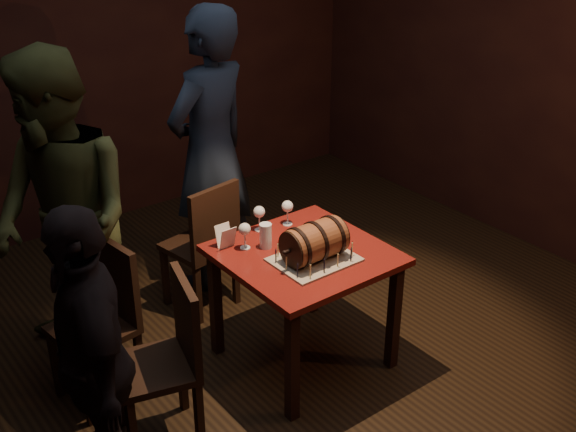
{
  "coord_description": "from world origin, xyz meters",
  "views": [
    {
      "loc": [
        -2.16,
        -2.87,
        2.77
      ],
      "look_at": [
        0.08,
        0.05,
        0.95
      ],
      "focal_mm": 45.0,
      "sensor_mm": 36.0,
      "label": 1
    }
  ],
  "objects_px": {
    "barrel_cake": "(314,242)",
    "wine_glass_left": "(245,230)",
    "chair_back": "(206,240)",
    "person_left_rear": "(63,221)",
    "person_left_front": "(92,358)",
    "wine_glass_right": "(287,207)",
    "chair_left_front": "(170,353)",
    "wine_glass_mid": "(259,213)",
    "person_back": "(210,152)",
    "chair_left_rear": "(104,313)",
    "pint_of_ale": "(266,236)",
    "pub_table": "(304,268)"
  },
  "relations": [
    {
      "from": "barrel_cake",
      "to": "person_left_rear",
      "type": "distance_m",
      "value": 1.4
    },
    {
      "from": "wine_glass_right",
      "to": "person_left_front",
      "type": "relative_size",
      "value": 0.11
    },
    {
      "from": "chair_left_rear",
      "to": "barrel_cake",
      "type": "bearing_deg",
      "value": -28.48
    },
    {
      "from": "chair_back",
      "to": "chair_left_rear",
      "type": "height_order",
      "value": "same"
    },
    {
      "from": "barrel_cake",
      "to": "person_left_rear",
      "type": "xyz_separation_m",
      "value": [
        -1.07,
        0.9,
        0.09
      ]
    },
    {
      "from": "chair_back",
      "to": "person_back",
      "type": "xyz_separation_m",
      "value": [
        0.25,
        0.31,
        0.47
      ]
    },
    {
      "from": "wine_glass_right",
      "to": "chair_back",
      "type": "height_order",
      "value": "chair_back"
    },
    {
      "from": "wine_glass_mid",
      "to": "chair_left_front",
      "type": "relative_size",
      "value": 0.17
    },
    {
      "from": "wine_glass_right",
      "to": "chair_back",
      "type": "distance_m",
      "value": 0.67
    },
    {
      "from": "chair_left_front",
      "to": "barrel_cake",
      "type": "bearing_deg",
      "value": -1.25
    },
    {
      "from": "chair_left_rear",
      "to": "person_left_front",
      "type": "xyz_separation_m",
      "value": [
        -0.33,
        -0.66,
        0.24
      ]
    },
    {
      "from": "wine_glass_left",
      "to": "pint_of_ale",
      "type": "distance_m",
      "value": 0.13
    },
    {
      "from": "chair_left_rear",
      "to": "person_left_rear",
      "type": "bearing_deg",
      "value": 96.2
    },
    {
      "from": "pint_of_ale",
      "to": "person_left_rear",
      "type": "height_order",
      "value": "person_left_rear"
    },
    {
      "from": "chair_left_front",
      "to": "person_left_rear",
      "type": "distance_m",
      "value": 1.0
    },
    {
      "from": "person_back",
      "to": "chair_back",
      "type": "bearing_deg",
      "value": 34.59
    },
    {
      "from": "person_left_rear",
      "to": "chair_left_front",
      "type": "bearing_deg",
      "value": 3.34
    },
    {
      "from": "wine_glass_left",
      "to": "wine_glass_right",
      "type": "height_order",
      "value": "same"
    },
    {
      "from": "barrel_cake",
      "to": "pint_of_ale",
      "type": "bearing_deg",
      "value": 112.84
    },
    {
      "from": "barrel_cake",
      "to": "chair_left_front",
      "type": "bearing_deg",
      "value": 178.75
    },
    {
      "from": "pint_of_ale",
      "to": "person_left_front",
      "type": "xyz_separation_m",
      "value": [
        -1.24,
        -0.39,
        -0.06
      ]
    },
    {
      "from": "chair_back",
      "to": "wine_glass_right",
      "type": "bearing_deg",
      "value": -59.57
    },
    {
      "from": "person_back",
      "to": "chair_left_rear",
      "type": "bearing_deg",
      "value": 14.86
    },
    {
      "from": "barrel_cake",
      "to": "pint_of_ale",
      "type": "relative_size",
      "value": 2.63
    },
    {
      "from": "person_back",
      "to": "person_left_rear",
      "type": "xyz_separation_m",
      "value": [
        -1.19,
        -0.35,
        -0.02
      ]
    },
    {
      "from": "pub_table",
      "to": "wine_glass_right",
      "type": "height_order",
      "value": "wine_glass_right"
    },
    {
      "from": "barrel_cake",
      "to": "chair_left_rear",
      "type": "relative_size",
      "value": 0.42
    },
    {
      "from": "barrel_cake",
      "to": "person_left_front",
      "type": "height_order",
      "value": "person_left_front"
    },
    {
      "from": "wine_glass_right",
      "to": "person_left_rear",
      "type": "relative_size",
      "value": 0.08
    },
    {
      "from": "wine_glass_left",
      "to": "chair_left_front",
      "type": "distance_m",
      "value": 0.85
    },
    {
      "from": "barrel_cake",
      "to": "wine_glass_right",
      "type": "height_order",
      "value": "barrel_cake"
    },
    {
      "from": "pint_of_ale",
      "to": "person_left_rear",
      "type": "bearing_deg",
      "value": 147.44
    },
    {
      "from": "chair_back",
      "to": "person_left_rear",
      "type": "bearing_deg",
      "value": -177.17
    },
    {
      "from": "barrel_cake",
      "to": "wine_glass_left",
      "type": "xyz_separation_m",
      "value": [
        -0.23,
        0.36,
        -0.0
      ]
    },
    {
      "from": "barrel_cake",
      "to": "wine_glass_mid",
      "type": "bearing_deg",
      "value": 93.36
    },
    {
      "from": "pint_of_ale",
      "to": "person_back",
      "type": "xyz_separation_m",
      "value": [
        0.23,
        0.96,
        0.17
      ]
    },
    {
      "from": "chair_back",
      "to": "person_left_rear",
      "type": "xyz_separation_m",
      "value": [
        -0.93,
        -0.05,
        0.44
      ]
    },
    {
      "from": "pub_table",
      "to": "wine_glass_right",
      "type": "relative_size",
      "value": 5.59
    },
    {
      "from": "wine_glass_right",
      "to": "pint_of_ale",
      "type": "relative_size",
      "value": 1.07
    },
    {
      "from": "pub_table",
      "to": "chair_left_front",
      "type": "bearing_deg",
      "value": -174.42
    },
    {
      "from": "person_left_rear",
      "to": "wine_glass_right",
      "type": "bearing_deg",
      "value": 63.58
    },
    {
      "from": "chair_back",
      "to": "person_left_front",
      "type": "xyz_separation_m",
      "value": [
        -1.23,
        -1.04,
        0.24
      ]
    },
    {
      "from": "pint_of_ale",
      "to": "chair_left_rear",
      "type": "xyz_separation_m",
      "value": [
        -0.91,
        0.27,
        -0.3
      ]
    },
    {
      "from": "wine_glass_mid",
      "to": "person_left_rear",
      "type": "distance_m",
      "value": 1.13
    },
    {
      "from": "barrel_cake",
      "to": "pint_of_ale",
      "type": "xyz_separation_m",
      "value": [
        -0.12,
        0.29,
        -0.05
      ]
    },
    {
      "from": "pub_table",
      "to": "pint_of_ale",
      "type": "relative_size",
      "value": 6.0
    },
    {
      "from": "person_left_rear",
      "to": "person_left_front",
      "type": "height_order",
      "value": "person_left_rear"
    },
    {
      "from": "wine_glass_right",
      "to": "person_back",
      "type": "height_order",
      "value": "person_back"
    },
    {
      "from": "person_back",
      "to": "person_left_front",
      "type": "relative_size",
      "value": 1.3
    },
    {
      "from": "person_left_rear",
      "to": "wine_glass_left",
      "type": "bearing_deg",
      "value": 51.15
    }
  ]
}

